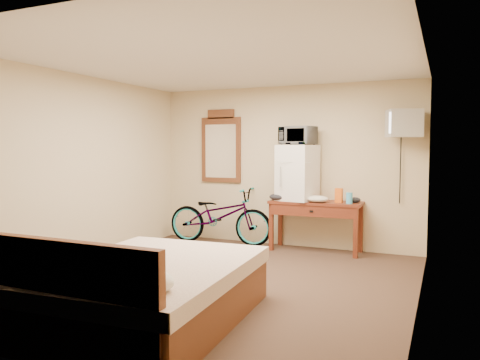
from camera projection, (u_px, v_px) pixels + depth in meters
The scene contains 13 objects.
room at pixel (221, 174), 5.25m from camera, with size 4.60×4.64×2.50m.
desk at pixel (315, 210), 6.89m from camera, with size 1.36×0.54×0.75m.
mini_fridge at pixel (297, 173), 7.00m from camera, with size 0.60×0.58×0.83m.
microwave at pixel (298, 136), 6.96m from camera, with size 0.50×0.34×0.28m, color white.
snack_bag at pixel (339, 195), 6.74m from camera, with size 0.10×0.06×0.21m, color orange.
blue_cup at pixel (349, 198), 6.61m from camera, with size 0.09×0.09×0.16m, color #45B6EC.
cloth_cream at pixel (318, 199), 6.76m from camera, with size 0.32×0.25×0.10m, color white.
cloth_dark_a at pixel (278, 197), 7.01m from camera, with size 0.28×0.21×0.11m, color black.
cloth_dark_b at pixel (355, 200), 6.74m from camera, with size 0.17×0.14×0.08m, color black.
crt_television at pixel (404, 123), 6.34m from camera, with size 0.52×0.62×0.37m.
wall_mirror at pixel (221, 147), 7.75m from camera, with size 0.71×0.04×1.20m.
bicycle at pixel (220, 216), 7.48m from camera, with size 0.60×1.73×0.91m, color black.
bed at pixel (145, 291), 4.09m from camera, with size 1.69×2.17×0.90m.
Camera 1 is at (2.32, -4.71, 1.55)m, focal length 35.00 mm.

